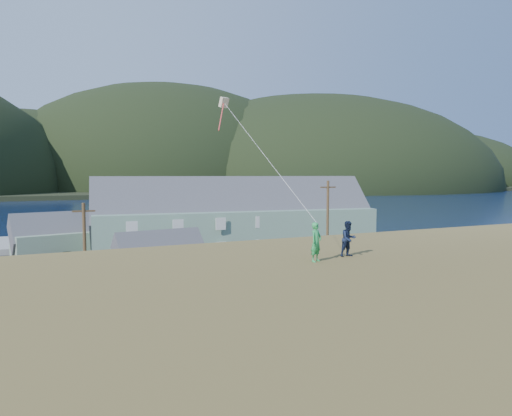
{
  "coord_description": "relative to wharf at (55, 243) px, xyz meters",
  "views": [
    {
      "loc": [
        -6.19,
        -33.78,
        10.56
      ],
      "look_at": [
        3.66,
        -11.87,
        8.8
      ],
      "focal_mm": 32.0,
      "sensor_mm": 36.0,
      "label": 1
    }
  ],
  "objects": [
    {
      "name": "far_shore",
      "position": [
        6.0,
        290.0,
        0.55
      ],
      "size": [
        900.0,
        320.0,
        2.0
      ],
      "primitive_type": "cube",
      "color": "black",
      "rests_on": "ground"
    },
    {
      "name": "grass_strip",
      "position": [
        6.0,
        -42.0,
        -0.4
      ],
      "size": [
        110.0,
        8.0,
        0.1
      ],
      "primitive_type": "cube",
      "color": "#4C3D19",
      "rests_on": "ground"
    },
    {
      "name": "parked_cars",
      "position": [
        -2.34,
        -18.81,
        0.42
      ],
      "size": [
        23.98,
        13.26,
        1.56
      ],
      "color": "black",
      "rests_on": "waterfront_lot"
    },
    {
      "name": "utility_poles",
      "position": [
        4.28,
        -38.5,
        4.32
      ],
      "size": [
        36.16,
        0.24,
        9.9
      ],
      "color": "#47331E",
      "rests_on": "waterfront_lot"
    },
    {
      "name": "shed_white",
      "position": [
        8.93,
        -32.18,
        2.04
      ],
      "size": [
        8.78,
        6.45,
        6.48
      ],
      "rotation": [
        0.0,
        0.0,
        0.14
      ],
      "color": "silver",
      "rests_on": "waterfront_lot"
    },
    {
      "name": "ground",
      "position": [
        6.0,
        -40.0,
        -0.45
      ],
      "size": [
        900.0,
        900.0,
        0.0
      ],
      "primitive_type": "plane",
      "color": "#0A1638",
      "rests_on": "ground"
    },
    {
      "name": "kite_flyer_green",
      "position": [
        9.08,
        -58.83,
        7.51
      ],
      "size": [
        0.66,
        0.57,
        1.52
      ],
      "primitive_type": "imported",
      "rotation": [
        0.0,
        0.0,
        0.46
      ],
      "color": "green",
      "rests_on": "hillside"
    },
    {
      "name": "far_hills",
      "position": [
        41.59,
        239.38,
        1.55
      ],
      "size": [
        760.0,
        265.0,
        143.0
      ],
      "color": "black",
      "rests_on": "ground"
    },
    {
      "name": "wharf",
      "position": [
        0.0,
        0.0,
        0.0
      ],
      "size": [
        26.0,
        14.0,
        0.9
      ],
      "primitive_type": "cube",
      "color": "gray",
      "rests_on": "ground"
    },
    {
      "name": "shed_palegreen_far",
      "position": [
        0.27,
        -11.28,
        2.26
      ],
      "size": [
        11.49,
        7.95,
        7.07
      ],
      "rotation": [
        0.0,
        0.0,
        0.2
      ],
      "color": "gray",
      "rests_on": "waterfront_lot"
    },
    {
      "name": "waterfront_lot",
      "position": [
        6.0,
        -23.0,
        -0.39
      ],
      "size": [
        72.0,
        36.0,
        0.12
      ],
      "primitive_type": "cube",
      "color": "#28282B",
      "rests_on": "ground"
    },
    {
      "name": "lodge",
      "position": [
        21.49,
        -19.47,
        4.35
      ],
      "size": [
        36.35,
        13.6,
        12.49
      ],
      "rotation": [
        0.0,
        0.0,
        -0.1
      ],
      "color": "gray",
      "rests_on": "waterfront_lot"
    },
    {
      "name": "kite_rig",
      "position": [
        8.65,
        -49.91,
        13.88
      ],
      "size": [
        0.91,
        4.92,
        10.98
      ],
      "color": "beige",
      "rests_on": "ground"
    },
    {
      "name": "kite_flyer_navy",
      "position": [
        10.88,
        -58.43,
        7.48
      ],
      "size": [
        0.75,
        0.61,
        1.46
      ],
      "primitive_type": "imported",
      "rotation": [
        0.0,
        0.0,
        0.08
      ],
      "color": "#141E38",
      "rests_on": "hillside"
    }
  ]
}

